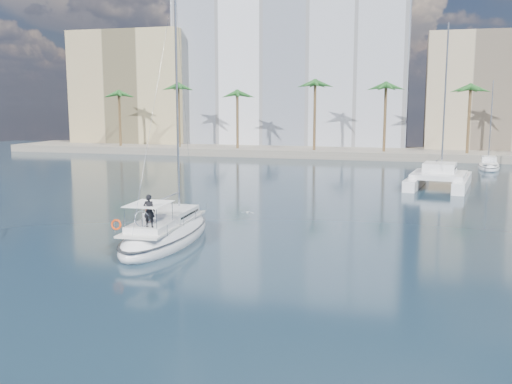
% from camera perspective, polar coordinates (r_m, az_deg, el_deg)
% --- Properties ---
extents(ground, '(160.00, 160.00, 0.00)m').
position_cam_1_polar(ground, '(36.16, -1.30, -4.92)').
color(ground, black).
rests_on(ground, ground).
extents(quay, '(120.00, 14.00, 1.20)m').
position_cam_1_polar(quay, '(95.51, 9.25, 3.93)').
color(quay, gray).
rests_on(quay, ground).
extents(building_modern, '(42.00, 16.00, 28.00)m').
position_cam_1_polar(building_modern, '(109.03, 3.71, 11.67)').
color(building_modern, white).
rests_on(building_modern, ground).
extents(building_tan_left, '(22.00, 14.00, 22.00)m').
position_cam_1_polar(building_tan_left, '(115.12, -11.74, 9.87)').
color(building_tan_left, tan).
rests_on(building_tan_left, ground).
extents(building_beige, '(20.00, 14.00, 20.00)m').
position_cam_1_polar(building_beige, '(104.33, 22.18, 8.98)').
color(building_beige, tan).
rests_on(building_beige, ground).
extents(palm_left, '(3.60, 3.60, 12.30)m').
position_cam_1_polar(palm_left, '(100.80, -10.75, 9.65)').
color(palm_left, brown).
rests_on(palm_left, ground).
extents(palm_centre, '(3.60, 3.60, 12.30)m').
position_cam_1_polar(palm_centre, '(91.21, 9.13, 9.80)').
color(palm_centre, brown).
rests_on(palm_centre, ground).
extents(main_sloop, '(4.07, 11.56, 16.97)m').
position_cam_1_polar(main_sloop, '(36.31, -8.98, -4.12)').
color(main_sloop, white).
rests_on(main_sloop, ground).
extents(catamaran, '(7.34, 12.21, 16.84)m').
position_cam_1_polar(catamaran, '(62.28, 17.85, 1.53)').
color(catamaran, white).
rests_on(catamaran, ground).
extents(seagull, '(0.98, 0.42, 0.18)m').
position_cam_1_polar(seagull, '(43.20, -0.83, -2.07)').
color(seagull, silver).
rests_on(seagull, ground).
extents(moored_yacht_a, '(3.37, 9.52, 11.90)m').
position_cam_1_polar(moored_yacht_a, '(81.70, 22.24, 2.15)').
color(moored_yacht_a, white).
rests_on(moored_yacht_a, ground).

